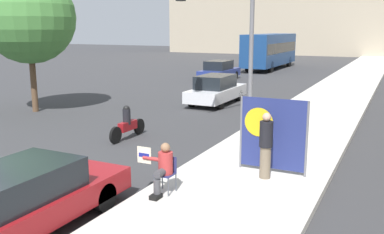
{
  "coord_description": "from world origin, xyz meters",
  "views": [
    {
      "loc": [
        7.62,
        -5.0,
        3.95
      ],
      "look_at": [
        1.66,
        7.06,
        1.14
      ],
      "focal_mm": 40.0,
      "sensor_mm": 36.0,
      "label": 1
    }
  ],
  "objects_px": {
    "car_on_road_midblock": "(219,71)",
    "motorcycle_on_road": "(127,124)",
    "jogger_on_sidewalk": "(266,145)",
    "car_on_road_nearest": "(216,90)",
    "city_bus_on_road": "(270,49)",
    "seated_protester": "(163,167)",
    "protest_banner": "(272,134)",
    "street_tree_near_curb": "(29,17)",
    "parked_car_curbside": "(21,200)",
    "traffic_light_pole": "(223,20)"
  },
  "relations": [
    {
      "from": "jogger_on_sidewalk",
      "to": "car_on_road_nearest",
      "type": "xyz_separation_m",
      "value": [
        -5.83,
        10.48,
        -0.28
      ]
    },
    {
      "from": "parked_car_curbside",
      "to": "street_tree_near_curb",
      "type": "relative_size",
      "value": 0.72
    },
    {
      "from": "car_on_road_nearest",
      "to": "protest_banner",
      "type": "bearing_deg",
      "value": -59.59
    },
    {
      "from": "parked_car_curbside",
      "to": "street_tree_near_curb",
      "type": "distance_m",
      "value": 13.72
    },
    {
      "from": "city_bus_on_road",
      "to": "motorcycle_on_road",
      "type": "xyz_separation_m",
      "value": [
        3.09,
        -28.79,
        -1.4
      ]
    },
    {
      "from": "street_tree_near_curb",
      "to": "city_bus_on_road",
      "type": "bearing_deg",
      "value": 81.6
    },
    {
      "from": "protest_banner",
      "to": "traffic_light_pole",
      "type": "relative_size",
      "value": 0.33
    },
    {
      "from": "protest_banner",
      "to": "car_on_road_nearest",
      "type": "distance_m",
      "value": 11.55
    },
    {
      "from": "motorcycle_on_road",
      "to": "city_bus_on_road",
      "type": "bearing_deg",
      "value": 96.13
    },
    {
      "from": "jogger_on_sidewalk",
      "to": "protest_banner",
      "type": "relative_size",
      "value": 0.86
    },
    {
      "from": "seated_protester",
      "to": "jogger_on_sidewalk",
      "type": "distance_m",
      "value": 2.75
    },
    {
      "from": "seated_protester",
      "to": "traffic_light_pole",
      "type": "bearing_deg",
      "value": 95.81
    },
    {
      "from": "car_on_road_midblock",
      "to": "protest_banner",
      "type": "bearing_deg",
      "value": -63.64
    },
    {
      "from": "traffic_light_pole",
      "to": "motorcycle_on_road",
      "type": "relative_size",
      "value": 2.86
    },
    {
      "from": "seated_protester",
      "to": "parked_car_curbside",
      "type": "distance_m",
      "value": 3.11
    },
    {
      "from": "protest_banner",
      "to": "traffic_light_pole",
      "type": "height_order",
      "value": "traffic_light_pole"
    },
    {
      "from": "protest_banner",
      "to": "car_on_road_midblock",
      "type": "bearing_deg",
      "value": 116.36
    },
    {
      "from": "car_on_road_nearest",
      "to": "street_tree_near_curb",
      "type": "xyz_separation_m",
      "value": [
        -6.98,
        -5.83,
        3.67
      ]
    },
    {
      "from": "seated_protester",
      "to": "protest_banner",
      "type": "height_order",
      "value": "protest_banner"
    },
    {
      "from": "traffic_light_pole",
      "to": "car_on_road_nearest",
      "type": "bearing_deg",
      "value": 115.45
    },
    {
      "from": "parked_car_curbside",
      "to": "motorcycle_on_road",
      "type": "bearing_deg",
      "value": 108.62
    },
    {
      "from": "city_bus_on_road",
      "to": "street_tree_near_curb",
      "type": "height_order",
      "value": "street_tree_near_curb"
    },
    {
      "from": "traffic_light_pole",
      "to": "motorcycle_on_road",
      "type": "xyz_separation_m",
      "value": [
        -2.47,
        -2.98,
        -3.71
      ]
    },
    {
      "from": "seated_protester",
      "to": "protest_banner",
      "type": "bearing_deg",
      "value": 48.66
    },
    {
      "from": "parked_car_curbside",
      "to": "car_on_road_nearest",
      "type": "xyz_separation_m",
      "value": [
        -2.36,
        15.16,
        0.07
      ]
    },
    {
      "from": "parked_car_curbside",
      "to": "car_on_road_midblock",
      "type": "xyz_separation_m",
      "value": [
        -6.23,
        24.8,
        0.06
      ]
    },
    {
      "from": "protest_banner",
      "to": "parked_car_curbside",
      "type": "distance_m",
      "value": 6.28
    },
    {
      "from": "car_on_road_midblock",
      "to": "city_bus_on_road",
      "type": "distance_m",
      "value": 11.04
    },
    {
      "from": "car_on_road_midblock",
      "to": "motorcycle_on_road",
      "type": "bearing_deg",
      "value": -77.72
    },
    {
      "from": "car_on_road_nearest",
      "to": "motorcycle_on_road",
      "type": "bearing_deg",
      "value": -89.89
    },
    {
      "from": "motorcycle_on_road",
      "to": "street_tree_near_curb",
      "type": "xyz_separation_m",
      "value": [
        -6.99,
        2.36,
        3.89
      ]
    },
    {
      "from": "car_on_road_nearest",
      "to": "street_tree_near_curb",
      "type": "height_order",
      "value": "street_tree_near_curb"
    },
    {
      "from": "jogger_on_sidewalk",
      "to": "street_tree_near_curb",
      "type": "distance_m",
      "value": 14.04
    },
    {
      "from": "car_on_road_nearest",
      "to": "city_bus_on_road",
      "type": "xyz_separation_m",
      "value": [
        -3.08,
        20.59,
        1.18
      ]
    },
    {
      "from": "seated_protester",
      "to": "car_on_road_midblock",
      "type": "relative_size",
      "value": 0.27
    },
    {
      "from": "motorcycle_on_road",
      "to": "parked_car_curbside",
      "type": "bearing_deg",
      "value": -71.38
    },
    {
      "from": "motorcycle_on_road",
      "to": "traffic_light_pole",
      "type": "bearing_deg",
      "value": 50.39
    },
    {
      "from": "motorcycle_on_road",
      "to": "car_on_road_nearest",
      "type": "bearing_deg",
      "value": 90.11
    },
    {
      "from": "jogger_on_sidewalk",
      "to": "car_on_road_midblock",
      "type": "bearing_deg",
      "value": -50.35
    },
    {
      "from": "traffic_light_pole",
      "to": "protest_banner",
      "type": "bearing_deg",
      "value": -54.66
    },
    {
      "from": "jogger_on_sidewalk",
      "to": "car_on_road_midblock",
      "type": "height_order",
      "value": "jogger_on_sidewalk"
    },
    {
      "from": "seated_protester",
      "to": "car_on_road_midblock",
      "type": "distance_m",
      "value": 23.53
    },
    {
      "from": "traffic_light_pole",
      "to": "motorcycle_on_road",
      "type": "bearing_deg",
      "value": -129.61
    },
    {
      "from": "street_tree_near_curb",
      "to": "motorcycle_on_road",
      "type": "bearing_deg",
      "value": -18.66
    },
    {
      "from": "street_tree_near_curb",
      "to": "parked_car_curbside",
      "type": "bearing_deg",
      "value": -44.96
    },
    {
      "from": "car_on_road_midblock",
      "to": "city_bus_on_road",
      "type": "relative_size",
      "value": 0.41
    },
    {
      "from": "car_on_road_midblock",
      "to": "city_bus_on_road",
      "type": "height_order",
      "value": "city_bus_on_road"
    },
    {
      "from": "city_bus_on_road",
      "to": "jogger_on_sidewalk",
      "type": "bearing_deg",
      "value": -74.0
    },
    {
      "from": "jogger_on_sidewalk",
      "to": "car_on_road_nearest",
      "type": "relative_size",
      "value": 0.38
    },
    {
      "from": "parked_car_curbside",
      "to": "car_on_road_nearest",
      "type": "relative_size",
      "value": 1.05
    }
  ]
}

